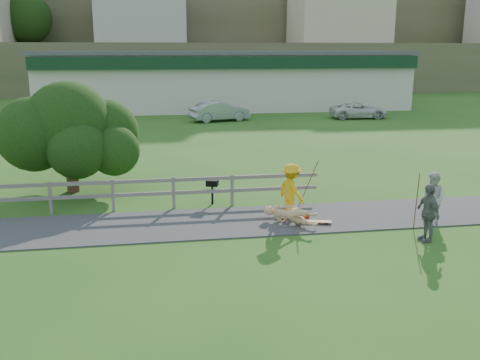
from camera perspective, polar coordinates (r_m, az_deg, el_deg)
The scene contains 17 objects.
ground at distance 15.41m, azimuth 0.98°, elevation -6.22°, with size 260.00×260.00×0.00m, color #2A5E1B.
path at distance 16.80m, azimuth 0.07°, elevation -4.43°, with size 34.00×3.00×0.04m, color #38383A.
fence at distance 18.24m, azimuth -15.35°, elevation -1.16°, with size 15.05×0.10×1.10m.
strip_mall at distance 49.70m, azimuth -1.69°, elevation 10.67°, with size 32.50×10.75×5.10m.
skater_rider at distance 16.80m, azimuth 5.49°, elevation -1.49°, with size 1.12×0.64×1.73m, color yellow.
skater_fallen at distance 16.50m, azimuth 5.37°, elevation -3.73°, with size 1.78×0.43×0.65m, color #DCB179.
spectator_a at distance 17.46m, azimuth 19.89°, elevation -1.86°, with size 0.79×0.61×1.62m, color silver.
spectator_b at distance 15.85m, azimuth 19.40°, elevation -3.31°, with size 0.97×0.40×1.65m, color slate.
car_silver at distance 40.43m, azimuth -2.18°, elevation 7.34°, with size 1.57×4.51×1.48m, color #A3A4AA.
car_white at distance 43.03m, azimuth 12.53°, elevation 7.25°, with size 2.03×4.41×1.23m, color silver.
tree at distance 20.94m, azimuth -17.67°, elevation 3.53°, with size 5.18×5.18×3.55m, color black, non-canonical shape.
bbq at distance 18.61m, azimuth -2.97°, elevation -1.30°, with size 0.40×0.31×0.87m, color black, non-canonical shape.
longboard_rider at distance 17.03m, azimuth 5.43°, elevation -4.14°, with size 0.84×0.21×0.09m, color olive, non-canonical shape.
longboard_fallen at distance 16.70m, azimuth 8.10°, elevation -4.56°, with size 0.96×0.23×0.11m, color olive, non-canonical shape.
helmet at distance 17.03m, azimuth 7.01°, elevation -3.88°, with size 0.26×0.26×0.26m, color #A62910.
pole_rider at distance 17.30m, azimuth 7.09°, elevation -0.70°, with size 0.03×0.03×1.95m, color brown.
pole_spec_left at distance 16.74m, azimuth 18.31°, elevation -2.20°, with size 0.03×0.03×1.72m, color brown.
Camera 1 is at (-2.60, -14.25, 5.27)m, focal length 40.00 mm.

